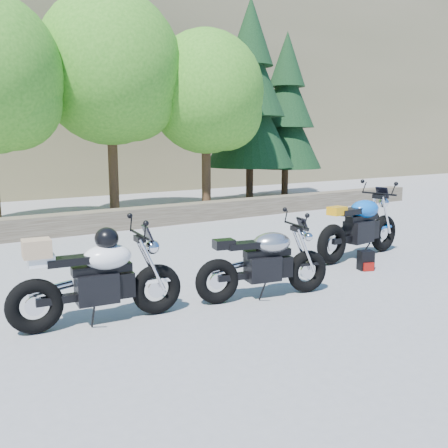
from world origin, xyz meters
The scene contains 11 objects.
ground centered at (0.00, 0.00, 0.00)m, with size 90.00×90.00×0.00m, color gray.
stone_wall centered at (0.00, 5.50, 0.25)m, with size 22.00×0.55×0.50m, color brown.
hillside centered at (3.00, 28.00, 7.50)m, with size 80.00×30.00×15.00m, color brown.
tree_decid_mid centered at (0.91, 7.54, 4.04)m, with size 4.08×4.08×6.24m.
tree_decid_right centered at (3.71, 6.94, 3.50)m, with size 3.54×3.54×5.41m.
conifer_near centered at (6.20, 8.20, 3.68)m, with size 3.17×3.17×7.06m.
conifer_far centered at (8.40, 8.80, 3.27)m, with size 2.82×2.82×6.27m.
silver_bike centered at (-0.36, -0.85, 0.50)m, with size 2.03×0.72×1.03m.
white_bike centered at (-2.67, -0.50, 0.58)m, with size 2.14×0.68×1.18m.
blue_bike centered at (2.69, 0.06, 0.58)m, with size 2.40×0.76×1.20m.
backpack centered at (2.04, -0.64, 0.16)m, with size 0.29×0.27×0.34m.
Camera 1 is at (-4.68, -6.19, 2.23)m, focal length 40.00 mm.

